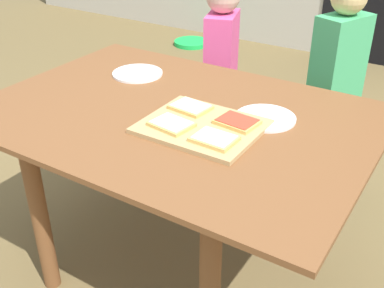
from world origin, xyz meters
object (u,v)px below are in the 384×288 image
Objects in this scene: dining_table at (175,141)px; pizza_slice_near_right at (214,139)px; cutting_board at (202,126)px; pizza_slice_far_right at (237,122)px; child_left at (221,64)px; pizza_slice_near_left at (171,124)px; garden_hose_coil at (191,43)px; plate_white_left at (138,73)px; plate_white_right at (265,118)px; child_right at (335,83)px; pizza_slice_far_left at (190,107)px.

dining_table is 10.11× the size of pizza_slice_near_right.
pizza_slice_far_right reaches higher than cutting_board.
cutting_board is 2.80× the size of pizza_slice_near_right.
child_left is at bearing 108.10° from dining_table.
garden_hose_coil is (-1.61, 2.68, -0.72)m from pizza_slice_near_left.
pizza_slice_near_right reaches higher than dining_table.
dining_table is at bearing -33.00° from plate_white_left.
dining_table is at bearing -157.81° from plate_white_right.
cutting_board is at bearing 140.67° from pizza_slice_near_right.
garden_hose_coil is (-1.78, 2.69, -0.72)m from pizza_slice_near_right.
child_right reaches higher than pizza_slice_near_right.
child_left is 3.04× the size of garden_hose_coil.
dining_table is 9.44× the size of pizza_slice_near_left.
pizza_slice_near_left is 0.33m from plate_white_right.
pizza_slice_far_left is at bearing 175.77° from pizza_slice_far_right.
dining_table is at bearing 119.65° from pizza_slice_near_left.
garden_hose_coil is at bearing 122.91° from cutting_board.
pizza_slice_far_right is at bearing -54.94° from garden_hose_coil.
cutting_board is at bearing -29.58° from plate_white_left.
plate_white_left is at bearing -137.26° from child_right.
pizza_slice_near_right is 0.41× the size of garden_hose_coil.
pizza_slice_far_right is (0.01, 0.14, 0.00)m from pizza_slice_near_right.
dining_table is 0.87m from child_left.
garden_hose_coil is (-1.21, 2.34, -0.70)m from plate_white_left.
cutting_board is 0.35× the size of child_right.
dining_table is at bearing -71.90° from child_left.
child_left is at bearing 128.54° from plate_white_right.
pizza_slice_far_right is (0.10, 0.07, 0.01)m from cutting_board.
pizza_slice_near_left is 3.21m from garden_hose_coil.
pizza_slice_far_right is at bearing -57.97° from child_left.
child_left is at bearing 115.19° from cutting_board.
pizza_slice_far_left reaches higher than cutting_board.
plate_white_right is at bearing 20.98° from pizza_slice_far_left.
child_right is 2.62m from garden_hose_coil.
pizza_slice_far_left is at bearing -57.78° from garden_hose_coil.
child_right is (0.10, 0.96, -0.13)m from pizza_slice_near_right.
child_right is (0.26, 0.95, -0.13)m from pizza_slice_near_left.
dining_table is at bearing -111.66° from child_right.
pizza_slice_far_left reaches higher than plate_white_left.
pizza_slice_near_right reaches higher than garden_hose_coil.
garden_hose_coil is at bearing 127.05° from plate_white_right.
pizza_slice_far_left is 0.26m from plate_white_right.
child_right is at bearing 68.34° from dining_table.
dining_table is 0.15m from pizza_slice_far_left.
plate_white_left is 0.19× the size of child_right.
garden_hose_coil is (-1.28, 1.73, -0.57)m from child_left.
dining_table is 0.20m from cutting_board.
pizza_slice_far_right is (0.19, -0.01, 0.00)m from pizza_slice_far_left.
pizza_slice_near_left is 1.02× the size of pizza_slice_far_right.
dining_table is 0.34m from plate_white_right.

